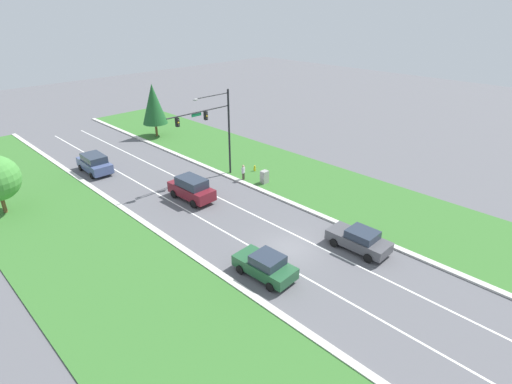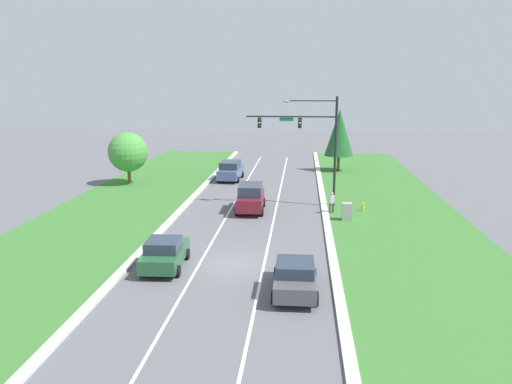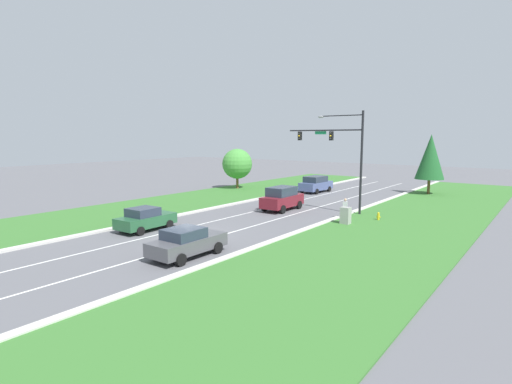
{
  "view_description": "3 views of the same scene",
  "coord_description": "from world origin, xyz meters",
  "px_view_note": "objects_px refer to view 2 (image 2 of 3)",
  "views": [
    {
      "loc": [
        -19.17,
        -15.74,
        16.49
      ],
      "look_at": [
        1.9,
        5.46,
        2.18
      ],
      "focal_mm": 28.0,
      "sensor_mm": 36.0,
      "label": 1
    },
    {
      "loc": [
        3.77,
        -26.04,
        9.9
      ],
      "look_at": [
        0.54,
        8.77,
        2.2
      ],
      "focal_mm": 35.0,
      "sensor_mm": 36.0,
      "label": 2
    },
    {
      "loc": [
        19.7,
        -18.45,
        6.62
      ],
      "look_at": [
        0.9,
        6.39,
        2.35
      ],
      "focal_mm": 28.0,
      "sensor_mm": 36.0,
      "label": 3
    }
  ],
  "objects_px": {
    "forest_sedan": "(165,253)",
    "burgundy_suv": "(251,197)",
    "utility_cabinet": "(347,212)",
    "slate_blue_suv": "(231,170)",
    "conifer_near_right_tree": "(339,133)",
    "pedestrian": "(332,202)",
    "graphite_sedan": "(295,276)",
    "traffic_signal_mast": "(311,135)",
    "fire_hydrant": "(363,207)",
    "oak_near_left_tree": "(128,152)"
  },
  "relations": [
    {
      "from": "fire_hydrant",
      "to": "oak_near_left_tree",
      "type": "height_order",
      "value": "oak_near_left_tree"
    },
    {
      "from": "slate_blue_suv",
      "to": "forest_sedan",
      "type": "bearing_deg",
      "value": -88.01
    },
    {
      "from": "graphite_sedan",
      "to": "oak_near_left_tree",
      "type": "height_order",
      "value": "oak_near_left_tree"
    },
    {
      "from": "fire_hydrant",
      "to": "oak_near_left_tree",
      "type": "distance_m",
      "value": 23.55
    },
    {
      "from": "slate_blue_suv",
      "to": "conifer_near_right_tree",
      "type": "distance_m",
      "value": 13.47
    },
    {
      "from": "burgundy_suv",
      "to": "pedestrian",
      "type": "xyz_separation_m",
      "value": [
        6.29,
        -0.19,
        -0.17
      ]
    },
    {
      "from": "graphite_sedan",
      "to": "utility_cabinet",
      "type": "height_order",
      "value": "graphite_sedan"
    },
    {
      "from": "forest_sedan",
      "to": "oak_near_left_tree",
      "type": "bearing_deg",
      "value": 111.26
    },
    {
      "from": "forest_sedan",
      "to": "burgundy_suv",
      "type": "bearing_deg",
      "value": 72.46
    },
    {
      "from": "traffic_signal_mast",
      "to": "slate_blue_suv",
      "type": "relative_size",
      "value": 1.8
    },
    {
      "from": "traffic_signal_mast",
      "to": "conifer_near_right_tree",
      "type": "bearing_deg",
      "value": 78.4
    },
    {
      "from": "burgundy_suv",
      "to": "utility_cabinet",
      "type": "distance_m",
      "value": 7.61
    },
    {
      "from": "forest_sedan",
      "to": "graphite_sedan",
      "type": "xyz_separation_m",
      "value": [
        7.11,
        -2.65,
        0.01
      ]
    },
    {
      "from": "traffic_signal_mast",
      "to": "fire_hydrant",
      "type": "xyz_separation_m",
      "value": [
        4.12,
        -1.46,
        -5.47
      ]
    },
    {
      "from": "conifer_near_right_tree",
      "to": "pedestrian",
      "type": "bearing_deg",
      "value": -95.35
    },
    {
      "from": "graphite_sedan",
      "to": "oak_near_left_tree",
      "type": "relative_size",
      "value": 0.89
    },
    {
      "from": "traffic_signal_mast",
      "to": "conifer_near_right_tree",
      "type": "relative_size",
      "value": 1.27
    },
    {
      "from": "conifer_near_right_tree",
      "to": "oak_near_left_tree",
      "type": "height_order",
      "value": "conifer_near_right_tree"
    },
    {
      "from": "forest_sedan",
      "to": "burgundy_suv",
      "type": "xyz_separation_m",
      "value": [
        3.39,
        12.61,
        0.28
      ]
    },
    {
      "from": "forest_sedan",
      "to": "slate_blue_suv",
      "type": "bearing_deg",
      "value": 87.5
    },
    {
      "from": "burgundy_suv",
      "to": "conifer_near_right_tree",
      "type": "xyz_separation_m",
      "value": [
        8.07,
        18.78,
        3.28
      ]
    },
    {
      "from": "utility_cabinet",
      "to": "fire_hydrant",
      "type": "xyz_separation_m",
      "value": [
        1.5,
        2.91,
        -0.34
      ]
    },
    {
      "from": "slate_blue_suv",
      "to": "utility_cabinet",
      "type": "relative_size",
      "value": 3.62
    },
    {
      "from": "graphite_sedan",
      "to": "fire_hydrant",
      "type": "xyz_separation_m",
      "value": [
        5.05,
        15.95,
        -0.5
      ]
    },
    {
      "from": "graphite_sedan",
      "to": "burgundy_suv",
      "type": "distance_m",
      "value": 15.71
    },
    {
      "from": "burgundy_suv",
      "to": "slate_blue_suv",
      "type": "distance_m",
      "value": 13.01
    },
    {
      "from": "conifer_near_right_tree",
      "to": "burgundy_suv",
      "type": "bearing_deg",
      "value": -113.24
    },
    {
      "from": "utility_cabinet",
      "to": "oak_near_left_tree",
      "type": "bearing_deg",
      "value": 150.57
    },
    {
      "from": "forest_sedan",
      "to": "pedestrian",
      "type": "bearing_deg",
      "value": 49.58
    },
    {
      "from": "utility_cabinet",
      "to": "conifer_near_right_tree",
      "type": "bearing_deg",
      "value": 87.82
    },
    {
      "from": "graphite_sedan",
      "to": "conifer_near_right_tree",
      "type": "distance_m",
      "value": 34.51
    },
    {
      "from": "utility_cabinet",
      "to": "pedestrian",
      "type": "relative_size",
      "value": 0.8
    },
    {
      "from": "forest_sedan",
      "to": "slate_blue_suv",
      "type": "distance_m",
      "value": 25.18
    },
    {
      "from": "graphite_sedan",
      "to": "pedestrian",
      "type": "bearing_deg",
      "value": 79.66
    },
    {
      "from": "conifer_near_right_tree",
      "to": "graphite_sedan",
      "type": "bearing_deg",
      "value": -97.27
    },
    {
      "from": "traffic_signal_mast",
      "to": "oak_near_left_tree",
      "type": "relative_size",
      "value": 1.71
    },
    {
      "from": "fire_hydrant",
      "to": "traffic_signal_mast",
      "type": "bearing_deg",
      "value": 160.51
    },
    {
      "from": "graphite_sedan",
      "to": "conifer_near_right_tree",
      "type": "bearing_deg",
      "value": 82.05
    },
    {
      "from": "traffic_signal_mast",
      "to": "slate_blue_suv",
      "type": "distance_m",
      "value": 14.0
    },
    {
      "from": "oak_near_left_tree",
      "to": "graphite_sedan",
      "type": "bearing_deg",
      "value": -55.67
    },
    {
      "from": "traffic_signal_mast",
      "to": "oak_near_left_tree",
      "type": "height_order",
      "value": "traffic_signal_mast"
    },
    {
      "from": "pedestrian",
      "to": "fire_hydrant",
      "type": "bearing_deg",
      "value": 177.35
    },
    {
      "from": "burgundy_suv",
      "to": "slate_blue_suv",
      "type": "height_order",
      "value": "burgundy_suv"
    },
    {
      "from": "burgundy_suv",
      "to": "pedestrian",
      "type": "distance_m",
      "value": 6.3
    },
    {
      "from": "fire_hydrant",
      "to": "forest_sedan",
      "type": "bearing_deg",
      "value": -132.44
    },
    {
      "from": "forest_sedan",
      "to": "pedestrian",
      "type": "relative_size",
      "value": 2.57
    },
    {
      "from": "burgundy_suv",
      "to": "oak_near_left_tree",
      "type": "bearing_deg",
      "value": 142.83
    },
    {
      "from": "pedestrian",
      "to": "conifer_near_right_tree",
      "type": "xyz_separation_m",
      "value": [
        1.78,
        18.97,
        3.45
      ]
    },
    {
      "from": "burgundy_suv",
      "to": "conifer_near_right_tree",
      "type": "bearing_deg",
      "value": 64.93
    },
    {
      "from": "graphite_sedan",
      "to": "fire_hydrant",
      "type": "distance_m",
      "value": 16.74
    }
  ]
}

